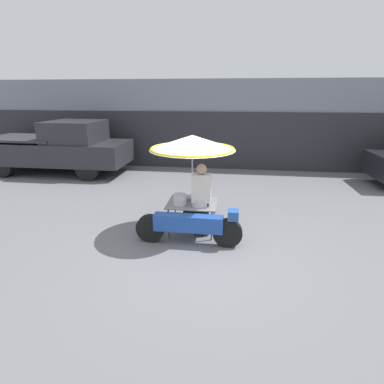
# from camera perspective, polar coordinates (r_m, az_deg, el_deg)

# --- Properties ---
(ground_plane) EXTENTS (36.00, 36.00, 0.00)m
(ground_plane) POSITION_cam_1_polar(r_m,az_deg,el_deg) (5.77, 2.55, -10.97)
(ground_plane) COLOR slate
(shopfront_building) EXTENTS (28.00, 2.06, 3.33)m
(shopfront_building) POSITION_cam_1_polar(r_m,az_deg,el_deg) (12.62, 5.99, 12.91)
(shopfront_building) COLOR gray
(shopfront_building) RESTS_ON ground
(vendor_motorcycle_cart) EXTENTS (2.08, 1.70, 2.05)m
(vendor_motorcycle_cart) POSITION_cam_1_polar(r_m,az_deg,el_deg) (5.91, 0.00, 5.83)
(vendor_motorcycle_cart) COLOR black
(vendor_motorcycle_cart) RESTS_ON ground
(vendor_person) EXTENTS (0.38, 0.22, 1.52)m
(vendor_person) POSITION_cam_1_polar(r_m,az_deg,el_deg) (5.99, 1.78, -0.95)
(vendor_person) COLOR #2D2D33
(vendor_person) RESTS_ON ground
(pickup_truck) EXTENTS (5.30, 1.94, 1.90)m
(pickup_truck) POSITION_cam_1_polar(r_m,az_deg,el_deg) (11.98, -24.06, 7.70)
(pickup_truck) COLOR black
(pickup_truck) RESTS_ON ground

